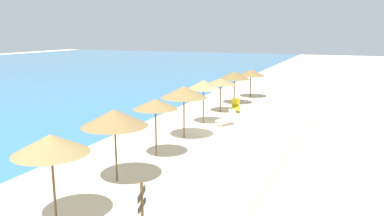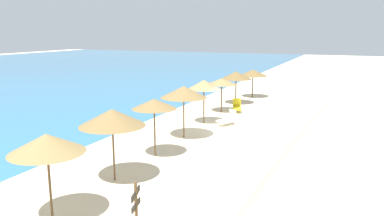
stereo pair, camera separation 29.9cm
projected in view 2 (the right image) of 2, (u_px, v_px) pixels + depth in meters
ground_plane at (229, 130)px, 23.26m from camera, size 160.00×160.00×0.00m
dune_ridge at (357, 128)px, 18.23m from camera, size 47.99×7.29×2.72m
beach_umbrella_0 at (47, 143)px, 11.67m from camera, size 2.34×2.34×2.83m
beach_umbrella_1 at (112, 118)px, 14.86m from camera, size 2.60×2.60×2.93m
beach_umbrella_2 at (154, 104)px, 17.86m from camera, size 2.11×2.11×2.80m
beach_umbrella_3 at (184, 92)px, 21.09m from camera, size 2.58×2.58×2.92m
beach_umbrella_4 at (204, 85)px, 24.41m from camera, size 2.13×2.13×2.84m
beach_umbrella_5 at (222, 82)px, 27.90m from camera, size 2.24×2.24×2.51m
beach_umbrella_6 at (236, 75)px, 31.12m from camera, size 2.53×2.53×2.68m
beach_umbrella_7 at (253, 73)px, 34.24m from camera, size 2.55×2.55×2.51m
lounge_chair_0 at (228, 118)px, 24.32m from camera, size 1.51×1.14×0.96m
lounge_chair_1 at (237, 107)px, 28.43m from camera, size 1.57×1.04×0.93m
wooden_signpost at (136, 208)px, 10.48m from camera, size 0.81×0.28×1.89m
cooler_box at (238, 119)px, 25.20m from camera, size 0.65×0.57×0.36m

